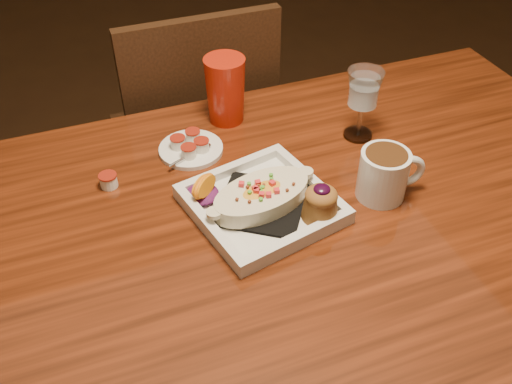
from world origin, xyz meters
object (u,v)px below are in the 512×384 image
object	(u,v)px
table	(281,256)
goblet	(364,92)
saucer	(191,148)
chair_far	(196,140)
plate	(267,201)
red_tumbler	(225,90)
coffee_mug	(385,173)

from	to	relation	value
table	goblet	bearing A→B (deg)	36.08
goblet	saucer	xyz separation A→B (m)	(-0.36, 0.07, -0.10)
chair_far	saucer	distance (m)	0.46
plate	red_tumbler	distance (m)	0.33
table	saucer	world-z (taller)	saucer
plate	saucer	distance (m)	0.24
table	goblet	size ratio (longest dim) A/B	9.46
table	chair_far	world-z (taller)	chair_far
chair_far	goblet	distance (m)	0.62
table	plate	distance (m)	0.13
plate	red_tumbler	world-z (taller)	red_tumbler
plate	saucer	world-z (taller)	plate
goblet	red_tumbler	world-z (taller)	goblet
coffee_mug	goblet	world-z (taller)	goblet
chair_far	saucer	world-z (taller)	chair_far
chair_far	goblet	xyz separation A→B (m)	(0.26, -0.44, 0.35)
plate	saucer	size ratio (longest dim) A/B	2.15
goblet	saucer	bearing A→B (deg)	168.65
plate	goblet	size ratio (longest dim) A/B	1.85
coffee_mug	red_tumbler	size ratio (longest dim) A/B	0.87
coffee_mug	red_tumbler	world-z (taller)	red_tumbler
plate	table	bearing A→B (deg)	-74.93
chair_far	saucer	xyz separation A→B (m)	(-0.10, -0.37, 0.25)
table	plate	xyz separation A→B (m)	(-0.02, 0.03, 0.12)
plate	goblet	xyz separation A→B (m)	(0.28, 0.16, 0.08)
goblet	coffee_mug	bearing A→B (deg)	-105.10
red_tumbler	goblet	bearing A→B (deg)	-33.41
plate	red_tumbler	xyz separation A→B (m)	(0.03, 0.32, 0.05)
plate	saucer	bearing A→B (deg)	98.00
red_tumbler	table	bearing A→B (deg)	-91.55
goblet	red_tumbler	xyz separation A→B (m)	(-0.25, 0.16, -0.03)
goblet	saucer	size ratio (longest dim) A/B	1.16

